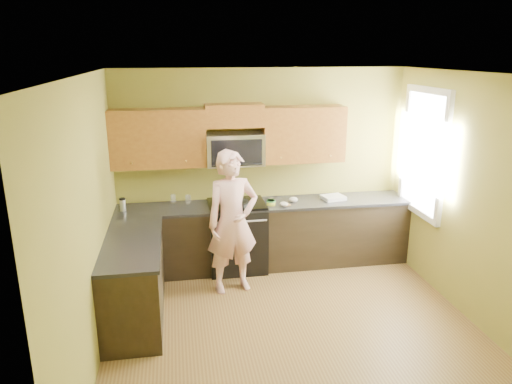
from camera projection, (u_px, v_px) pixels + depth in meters
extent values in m
plane|color=brown|center=(295.00, 331.00, 5.15)|extent=(4.00, 4.00, 0.00)
plane|color=white|center=(301.00, 74.00, 4.39)|extent=(4.00, 4.00, 0.00)
plane|color=olive|center=(262.00, 167.00, 6.66)|extent=(4.00, 0.00, 4.00)
plane|color=olive|center=(381.00, 319.00, 2.88)|extent=(4.00, 0.00, 4.00)
plane|color=olive|center=(90.00, 225.00, 4.45)|extent=(0.00, 4.00, 4.00)
plane|color=olive|center=(479.00, 203.00, 5.10)|extent=(0.00, 4.00, 4.00)
cube|color=black|center=(265.00, 236.00, 6.64)|extent=(4.00, 0.60, 0.88)
cube|color=black|center=(134.00, 281.00, 5.32)|extent=(0.60, 1.60, 0.88)
cube|color=black|center=(266.00, 204.00, 6.50)|extent=(4.00, 0.62, 0.04)
cube|color=black|center=(132.00, 243.00, 5.19)|extent=(0.62, 1.60, 0.04)
cube|color=brown|center=(234.00, 115.00, 6.23)|extent=(0.76, 0.33, 0.30)
imported|color=#EF8077|center=(232.00, 222.00, 5.83)|extent=(0.73, 0.56, 1.79)
cube|color=#B27F47|center=(285.00, 205.00, 6.40)|extent=(0.14, 0.14, 0.01)
ellipsoid|color=silver|center=(284.00, 204.00, 6.35)|extent=(0.14, 0.15, 0.06)
ellipsoid|color=silver|center=(293.00, 200.00, 6.53)|extent=(0.14, 0.15, 0.07)
cube|color=white|center=(333.00, 197.00, 6.65)|extent=(0.34, 0.30, 0.05)
cylinder|color=silver|center=(188.00, 200.00, 6.44)|extent=(0.09, 0.09, 0.12)
cylinder|color=silver|center=(173.00, 199.00, 6.48)|extent=(0.07, 0.07, 0.12)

